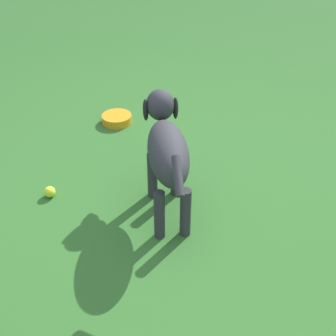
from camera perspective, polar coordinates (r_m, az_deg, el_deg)
ground at (r=2.62m, az=4.57°, el=-4.04°), size 14.00×14.00×0.00m
dog at (r=2.33m, az=-0.17°, el=2.48°), size 0.57×0.73×0.60m
tennis_ball_0 at (r=2.71m, az=-14.70°, el=-2.93°), size 0.07×0.07×0.07m
water_bowl at (r=3.38m, az=-6.48°, el=6.20°), size 0.22×0.22×0.06m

